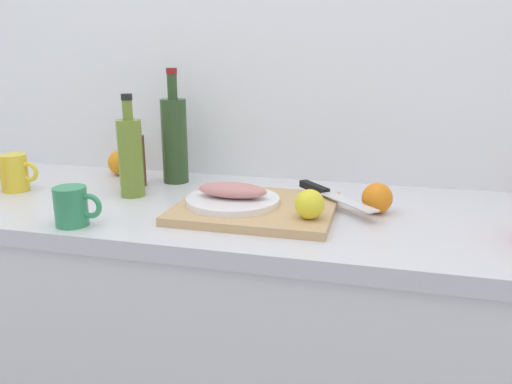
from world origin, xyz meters
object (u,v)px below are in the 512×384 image
Objects in this scene: lemon_0 at (310,204)px; wine_bottle at (174,138)px; cutting_board at (256,208)px; coffee_mug_2 at (72,206)px; fish_fillet at (233,190)px; olive_oil_bottle at (131,156)px; coffee_mug_0 at (15,173)px; chef_knife at (326,193)px; white_plate at (233,200)px; pepper_mill at (136,161)px.

wine_bottle is at bearing 145.86° from lemon_0.
cutting_board is 0.42m from coffee_mug_2.
fish_fillet is 0.31m from olive_oil_bottle.
wine_bottle is at bearing 136.64° from fish_fillet.
lemon_0 is 0.84m from coffee_mug_0.
cutting_board is 1.13× the size of wine_bottle.
fish_fillet is 0.36m from coffee_mug_2.
fish_fillet is at bearing -171.13° from cutting_board.
wine_bottle reaches higher than olive_oil_bottle.
wine_bottle is at bearing 27.79° from coffee_mug_0.
olive_oil_bottle is 0.34m from coffee_mug_0.
wine_bottle is (-0.30, 0.23, 0.12)m from cutting_board.
chef_knife is at bearing 6.35° from olive_oil_bottle.
white_plate is 1.98× the size of coffee_mug_0.
coffee_mug_2 is at bearing -152.03° from cutting_board.
fish_fillet is at bearing -25.99° from pepper_mill.
wine_bottle is 0.45m from coffee_mug_0.
lemon_0 is (-0.01, -0.19, 0.02)m from chef_knife.
fish_fillet is at bearing 30.89° from coffee_mug_2.
pepper_mill is at bearing 154.01° from fish_fillet.
coffee_mug_2 is 0.77× the size of pepper_mill.
cutting_board is at bearing -36.60° from wine_bottle.
fish_fillet is at bearing -102.16° from chef_knife.
cutting_board is 1.65× the size of white_plate.
fish_fillet reaches higher than cutting_board.
pepper_mill is at bearing 94.40° from coffee_mug_2.
lemon_0 is at bearing 13.26° from coffee_mug_2.
lemon_0 is (0.20, -0.07, 0.03)m from white_plate.
coffee_mug_0 is 0.39m from coffee_mug_2.
olive_oil_bottle is 0.82× the size of wine_bottle.
wine_bottle is (0.05, 0.17, 0.02)m from olive_oil_bottle.
fish_fillet is 0.51× the size of wine_bottle.
fish_fillet is (-0.06, -0.01, 0.04)m from cutting_board.
wine_bottle reaches higher than fish_fillet.
cutting_board is 1.59× the size of chef_knife.
olive_oil_bottle is at bearing -125.91° from chef_knife.
wine_bottle is (-0.25, 0.23, 0.08)m from fish_fillet.
lemon_0 is at bearing -18.82° from fish_fillet.
olive_oil_bottle is 0.18m from wine_bottle.
wine_bottle reaches higher than pepper_mill.
wine_bottle is at bearing 37.50° from pepper_mill.
olive_oil_bottle reaches higher than pepper_mill.
olive_oil_bottle reaches higher than white_plate.
pepper_mill reaches higher than chef_knife.
chef_knife is at bearing -13.85° from wine_bottle.
coffee_mug_0 is 0.33m from pepper_mill.
lemon_0 is (0.14, -0.08, 0.04)m from cutting_board.
coffee_mug_2 is (-0.31, -0.19, 0.02)m from white_plate.
chef_knife is 0.52m from olive_oil_bottle.
wine_bottle is (-0.44, 0.30, 0.08)m from lemon_0.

